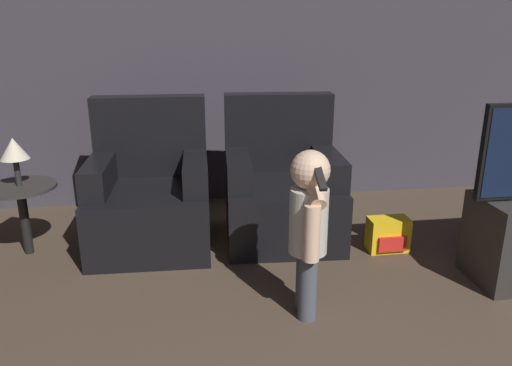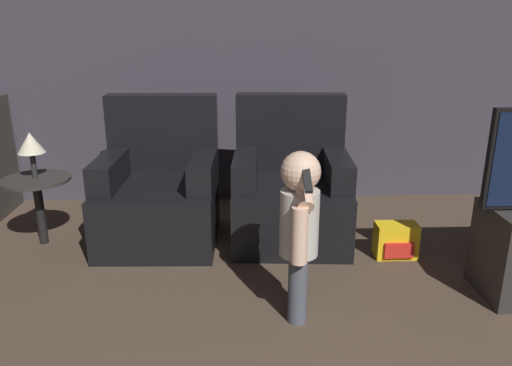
{
  "view_description": "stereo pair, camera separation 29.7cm",
  "coord_description": "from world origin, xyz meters",
  "views": [
    {
      "loc": [
        -0.31,
        0.27,
        1.51
      ],
      "look_at": [
        0.1,
        3.07,
        0.59
      ],
      "focal_mm": 35.0,
      "sensor_mm": 36.0,
      "label": 1
    },
    {
      "loc": [
        -0.02,
        0.24,
        1.51
      ],
      "look_at": [
        0.1,
        3.07,
        0.59
      ],
      "focal_mm": 35.0,
      "sensor_mm": 36.0,
      "label": 2
    }
  ],
  "objects": [
    {
      "name": "armchair_right",
      "position": [
        0.37,
        3.62,
        0.34
      ],
      "size": [
        0.85,
        0.85,
        1.01
      ],
      "rotation": [
        0.0,
        0.0,
        -0.06
      ],
      "color": "black",
      "rests_on": "ground_plane"
    },
    {
      "name": "wall_back",
      "position": [
        0.0,
        4.5,
        1.3
      ],
      "size": [
        8.4,
        0.05,
        2.6
      ],
      "color": "#3D3842",
      "rests_on": "ground_plane"
    },
    {
      "name": "lamp",
      "position": [
        -1.4,
        3.56,
        0.73
      ],
      "size": [
        0.18,
        0.18,
        0.32
      ],
      "color": "#262626",
      "rests_on": "side_table"
    },
    {
      "name": "toy_backpack",
      "position": [
        1.04,
        3.25,
        0.12
      ],
      "size": [
        0.28,
        0.17,
        0.23
      ],
      "color": "yellow",
      "rests_on": "ground_plane"
    },
    {
      "name": "person_toddler",
      "position": [
        0.3,
        2.56,
        0.54
      ],
      "size": [
        0.2,
        0.35,
        0.91
      ],
      "rotation": [
        0.0,
        0.0,
        -1.68
      ],
      "color": "#474C56",
      "rests_on": "ground_plane"
    },
    {
      "name": "armchair_left",
      "position": [
        -0.57,
        3.62,
        0.34
      ],
      "size": [
        0.82,
        0.82,
        1.01
      ],
      "rotation": [
        0.0,
        0.0,
        -0.03
      ],
      "color": "black",
      "rests_on": "ground_plane"
    },
    {
      "name": "side_table",
      "position": [
        -1.4,
        3.56,
        0.41
      ],
      "size": [
        0.46,
        0.46,
        0.48
      ],
      "color": "black",
      "rests_on": "ground_plane"
    }
  ]
}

